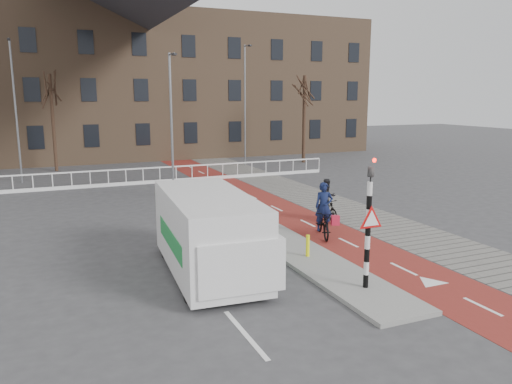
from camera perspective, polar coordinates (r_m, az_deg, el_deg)
name	(u,v)px	position (r m, az deg, el deg)	size (l,w,h in m)	color
ground	(343,266)	(15.89, 9.96, -8.28)	(120.00, 120.00, 0.00)	#38383A
bike_lane	(259,200)	(25.10, 0.40, -0.95)	(2.50, 60.00, 0.01)	maroon
sidewalk	(308,196)	(26.32, 6.00, -0.45)	(3.00, 60.00, 0.01)	slate
curb_island	(269,234)	(18.89, 1.54, -4.80)	(1.80, 16.00, 0.12)	gray
traffic_signal	(369,220)	(13.40, 12.77, -3.14)	(0.80, 0.80, 3.68)	black
bollard	(308,246)	(16.13, 5.93, -6.12)	(0.12, 0.12, 0.70)	#FBFB0D
cyclist_near	(324,219)	(18.70, 7.74, -3.04)	(1.32, 2.10, 2.05)	black
cyclist_far	(327,203)	(21.08, 8.14, -1.30)	(0.76, 1.64, 1.78)	black
van	(208,232)	(14.72, -5.52, -4.58)	(2.61, 5.71, 2.40)	silver
railing	(108,181)	(30.10, -16.51, 1.18)	(28.00, 0.10, 0.99)	silver
townhouse_row	(106,64)	(44.91, -16.79, 13.88)	(46.00, 10.00, 15.90)	#7F6047
tree_mid	(53,123)	(37.24, -22.18, 7.29)	(0.22, 0.22, 6.62)	black
tree_right	(304,120)	(39.35, 5.53, 8.25)	(0.27, 0.27, 6.70)	black
streetlight_near	(172,128)	(25.32, -9.62, 7.25)	(0.12, 0.12, 7.23)	slate
streetlight_left	(16,112)	(33.00, -25.75, 8.20)	(0.12, 0.12, 8.42)	slate
streetlight_right	(245,106)	(37.34, -1.28, 9.75)	(0.12, 0.12, 8.78)	slate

